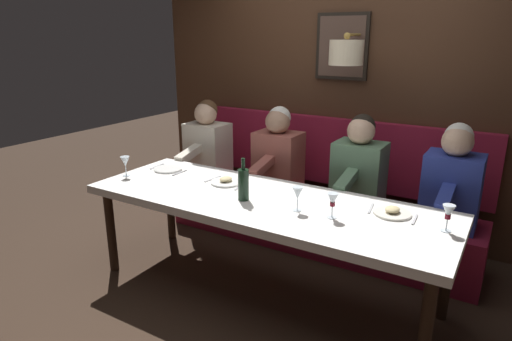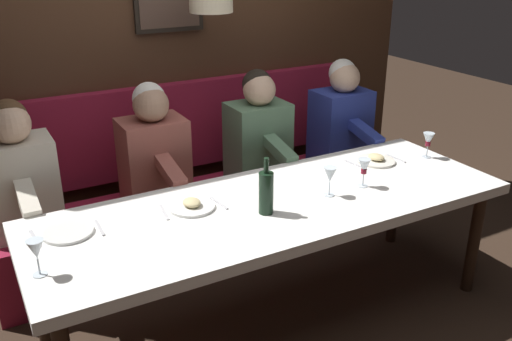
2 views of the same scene
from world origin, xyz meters
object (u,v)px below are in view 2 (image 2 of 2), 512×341
object	(u,v)px
wine_glass_1	(364,167)
diner_near	(258,131)
diner_middle	(154,150)
diner_nearest	(341,116)
dining_table	(275,212)
wine_bottle	(266,192)
wine_glass_2	(428,140)
wine_glass_3	(36,250)
diner_far	(19,173)
wine_glass_0	(330,176)

from	to	relation	value
wine_glass_1	diner_near	bearing A→B (deg)	8.82
diner_near	diner_middle	world-z (taller)	same
diner_nearest	diner_near	distance (m)	0.71
dining_table	wine_bottle	world-z (taller)	wine_bottle
wine_glass_2	dining_table	bearing A→B (deg)	94.50
wine_glass_2	wine_glass_1	bearing A→B (deg)	103.81
dining_table	wine_glass_3	bearing A→B (deg)	95.97
diner_far	wine_glass_2	bearing A→B (deg)	-108.61
diner_nearest	diner_near	size ratio (longest dim) A/B	1.00
diner_near	wine_bottle	distance (m)	1.09
wine_glass_0	wine_bottle	size ratio (longest dim) A/B	0.55
dining_table	diner_nearest	size ratio (longest dim) A/B	3.29
wine_glass_3	wine_bottle	world-z (taller)	wine_bottle
diner_near	wine_glass_0	xyz separation A→B (m)	(-0.95, 0.09, 0.04)
diner_far	diner_middle	bearing A→B (deg)	-90.00
diner_near	wine_glass_3	distance (m)	1.90
diner_middle	wine_bottle	size ratio (longest dim) A/B	2.64
diner_middle	wine_glass_2	distance (m)	1.74
wine_glass_1	wine_glass_2	size ratio (longest dim) A/B	1.00
wine_glass_1	wine_glass_3	bearing A→B (deg)	92.01
wine_glass_0	wine_glass_1	world-z (taller)	same
dining_table	diner_far	distance (m)	1.46
diner_near	diner_nearest	bearing A→B (deg)	-90.00
diner_near	diner_middle	xyz separation A→B (m)	(0.00, 0.75, 0.00)
wine_glass_2	diner_nearest	bearing A→B (deg)	6.16
diner_far	wine_glass_3	bearing A→B (deg)	176.64
diner_far	wine_glass_2	distance (m)	2.47
wine_glass_1	dining_table	bearing A→B (deg)	83.03
diner_middle	wine_glass_1	bearing A→B (deg)	-136.48
diner_nearest	wine_glass_0	bearing A→B (deg)	140.00
wine_glass_2	wine_glass_3	bearing A→B (deg)	95.25
diner_nearest	wine_glass_1	size ratio (longest dim) A/B	4.82
wine_glass_2	wine_bottle	world-z (taller)	wine_bottle
dining_table	wine_glass_1	world-z (taller)	wine_glass_1
diner_nearest	wine_glass_3	bearing A→B (deg)	113.54
diner_far	wine_bottle	size ratio (longest dim) A/B	2.64
diner_nearest	wine_glass_2	xyz separation A→B (m)	(-0.79, -0.09, 0.04)
wine_glass_1	diner_nearest	bearing A→B (deg)	-30.66
wine_bottle	diner_nearest	bearing A→B (deg)	-51.23
diner_nearest	wine_glass_1	bearing A→B (deg)	149.34
wine_glass_0	wine_glass_1	xyz separation A→B (m)	(0.01, -0.24, -0.00)
dining_table	diner_far	xyz separation A→B (m)	(0.88, 1.16, 0.14)
diner_nearest	diner_far	xyz separation A→B (m)	(0.00, 2.26, 0.00)
diner_middle	diner_far	bearing A→B (deg)	90.00
wine_glass_2	diner_near	bearing A→B (deg)	45.19
diner_near	wine_glass_2	distance (m)	1.12
dining_table	diner_far	size ratio (longest dim) A/B	3.29
dining_table	diner_nearest	world-z (taller)	diner_nearest
diner_far	wine_glass_0	distance (m)	1.74
diner_nearest	wine_glass_1	distance (m)	1.10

